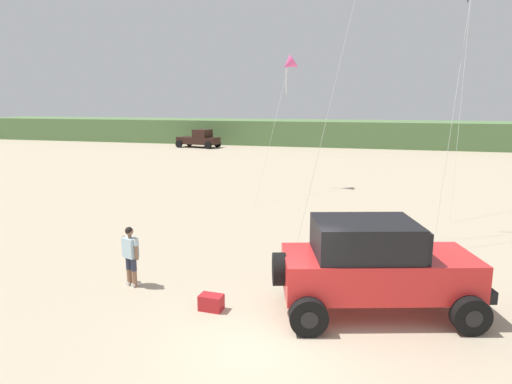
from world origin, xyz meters
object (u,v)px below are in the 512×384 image
(cooler_box, at_px, (211,302))
(distant_pickup, at_px, (199,139))
(person_watching, at_px, (131,253))
(jeep, at_px, (375,265))
(kite_yellow_diamond, at_px, (289,64))

(cooler_box, distance_m, distant_pickup, 40.19)
(cooler_box, height_order, distant_pickup, distant_pickup)
(person_watching, relative_size, distant_pickup, 0.34)
(person_watching, bearing_deg, jeep, 0.63)
(person_watching, xyz_separation_m, kite_yellow_diamond, (1.21, 15.40, 6.07))
(kite_yellow_diamond, bearing_deg, person_watching, -94.48)
(person_watching, height_order, kite_yellow_diamond, kite_yellow_diamond)
(person_watching, relative_size, cooler_box, 2.98)
(jeep, height_order, distant_pickup, jeep)
(distant_pickup, bearing_deg, kite_yellow_diamond, -55.95)
(jeep, bearing_deg, person_watching, -179.37)
(jeep, bearing_deg, kite_yellow_diamond, 108.65)
(jeep, bearing_deg, cooler_box, -166.88)
(distant_pickup, bearing_deg, person_watching, -70.43)
(person_watching, height_order, cooler_box, person_watching)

